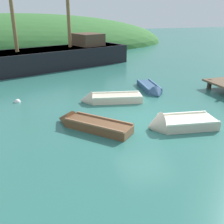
# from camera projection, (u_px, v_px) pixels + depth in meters

# --- Properties ---
(ground_plane) EXTENTS (120.00, 120.00, 0.00)m
(ground_plane) POSITION_uv_depth(u_px,v_px,m) (147.00, 121.00, 11.99)
(ground_plane) COLOR #2D6B60
(shore_hill) EXTENTS (45.30, 23.39, 8.81)m
(shore_hill) POSITION_uv_depth(u_px,v_px,m) (14.00, 45.00, 38.02)
(shore_hill) COLOR #387033
(shore_hill) RESTS_ON ground
(sailing_ship) EXTENTS (16.98, 8.47, 11.55)m
(sailing_ship) POSITION_uv_depth(u_px,v_px,m) (51.00, 61.00, 23.03)
(sailing_ship) COLOR black
(sailing_ship) RESTS_ON ground
(rowboat_outer_left) EXTENTS (3.10, 3.27, 0.90)m
(rowboat_outer_left) POSITION_uv_depth(u_px,v_px,m) (89.00, 125.00, 11.32)
(rowboat_outer_left) COLOR brown
(rowboat_outer_left) RESTS_ON ground
(rowboat_far) EXTENTS (3.13, 1.69, 1.22)m
(rowboat_far) POSITION_uv_depth(u_px,v_px,m) (176.00, 125.00, 11.33)
(rowboat_far) COLOR beige
(rowboat_far) RESTS_ON ground
(rowboat_portside) EXTENTS (1.30, 3.26, 0.86)m
(rowboat_portside) POSITION_uv_depth(u_px,v_px,m) (151.00, 89.00, 16.54)
(rowboat_portside) COLOR #335175
(rowboat_portside) RESTS_ON ground
(rowboat_near_dock) EXTENTS (3.56, 1.74, 1.03)m
(rowboat_near_dock) POSITION_uv_depth(u_px,v_px,m) (107.00, 100.00, 14.56)
(rowboat_near_dock) COLOR beige
(rowboat_near_dock) RESTS_ON ground
(buoy_white) EXTENTS (0.35, 0.35, 0.35)m
(buoy_white) POSITION_uv_depth(u_px,v_px,m) (17.00, 102.00, 14.52)
(buoy_white) COLOR white
(buoy_white) RESTS_ON ground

